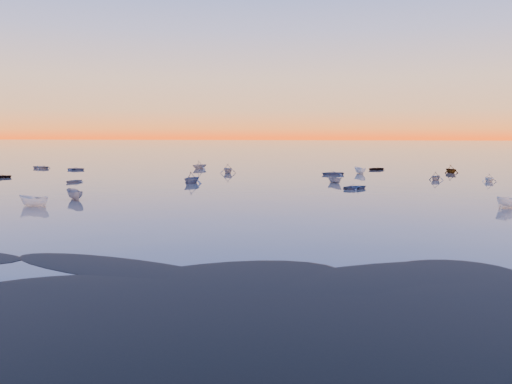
# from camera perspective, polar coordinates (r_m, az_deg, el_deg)

# --- Properties ---
(ground) EXTENTS (600.00, 600.00, 0.00)m
(ground) POSITION_cam_1_polar(r_m,az_deg,el_deg) (129.07, 3.71, 3.25)
(ground) COLOR #665C55
(ground) RESTS_ON ground
(mud_lobes) EXTENTS (140.00, 6.00, 0.07)m
(mud_lobes) POSITION_cam_1_polar(r_m,az_deg,el_deg) (29.55, -5.43, -9.93)
(mud_lobes) COLOR black
(mud_lobes) RESTS_ON ground
(moored_fleet) EXTENTS (124.00, 58.00, 1.20)m
(moored_fleet) POSITION_cam_1_polar(r_m,az_deg,el_deg) (82.31, 2.21, 1.07)
(moored_fleet) COLOR white
(moored_fleet) RESTS_ON ground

